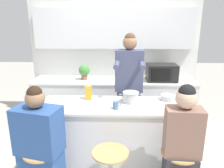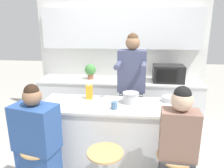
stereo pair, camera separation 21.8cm
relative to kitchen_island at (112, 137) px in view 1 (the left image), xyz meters
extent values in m
plane|color=#B2ADA3|center=(0.00, 0.00, -0.48)|extent=(16.00, 16.00, 0.00)
cube|color=silver|center=(0.00, 1.76, 0.87)|extent=(3.29, 0.06, 2.70)
cube|color=silver|center=(0.00, 1.65, 1.35)|extent=(3.03, 0.16, 0.75)
cube|color=silver|center=(0.00, 1.41, -0.05)|extent=(3.03, 0.62, 0.86)
cube|color=silver|center=(0.00, 1.41, 0.40)|extent=(3.06, 0.65, 0.03)
cube|color=black|center=(0.00, 0.00, -0.45)|extent=(1.70, 0.53, 0.06)
cube|color=silver|center=(0.00, 0.00, 0.01)|extent=(1.78, 0.61, 0.85)
cube|color=silver|center=(0.00, 0.00, 0.45)|extent=(1.82, 0.65, 0.03)
cylinder|color=tan|center=(-0.73, -0.60, 0.15)|extent=(0.39, 0.39, 0.02)
cylinder|color=tan|center=(0.00, -0.60, 0.15)|extent=(0.39, 0.39, 0.02)
cylinder|color=tan|center=(0.73, -0.58, 0.15)|extent=(0.39, 0.39, 0.02)
cube|color=#383842|center=(0.24, 0.55, 0.00)|extent=(0.36, 0.24, 0.95)
cube|color=#474C6B|center=(0.24, 0.55, 0.78)|extent=(0.42, 0.24, 0.61)
cylinder|color=#474C6B|center=(0.06, 0.29, 0.92)|extent=(0.09, 0.34, 0.07)
cylinder|color=#474C6B|center=(0.40, 0.27, 0.92)|extent=(0.09, 0.34, 0.07)
sphere|color=#936B4C|center=(0.24, 0.55, 1.19)|extent=(0.22, 0.22, 0.20)
sphere|color=#513823|center=(0.24, 0.55, 1.24)|extent=(0.17, 0.17, 0.16)
cube|color=#2D5193|center=(-0.74, -0.61, 0.41)|extent=(0.51, 0.39, 0.50)
sphere|color=#936B4C|center=(-0.74, -0.61, 0.75)|extent=(0.23, 0.23, 0.19)
sphere|color=black|center=(-0.74, -0.61, 0.81)|extent=(0.19, 0.19, 0.15)
cube|color=#896656|center=(0.73, -0.61, 0.41)|extent=(0.38, 0.24, 0.51)
sphere|color=#DBB293|center=(0.73, -0.61, 0.77)|extent=(0.22, 0.22, 0.21)
sphere|color=black|center=(0.73, -0.61, 0.83)|extent=(0.18, 0.18, 0.17)
cylinder|color=#B7BABC|center=(0.24, 0.07, 0.53)|extent=(0.20, 0.20, 0.13)
cylinder|color=#B7BABC|center=(0.24, 0.07, 0.60)|extent=(0.21, 0.21, 0.01)
cylinder|color=#B7BABC|center=(0.12, 0.07, 0.57)|extent=(0.05, 0.01, 0.01)
cylinder|color=#B7BABC|center=(0.37, 0.07, 0.57)|extent=(0.05, 0.01, 0.01)
cylinder|color=#B7BABC|center=(0.75, 0.18, 0.50)|extent=(0.20, 0.20, 0.07)
cylinder|color=#4C7099|center=(0.05, -0.15, 0.51)|extent=(0.07, 0.07, 0.09)
torus|color=#4C7099|center=(0.10, -0.15, 0.51)|extent=(0.04, 0.01, 0.04)
ellipsoid|color=yellow|center=(0.76, -0.16, 0.48)|extent=(0.11, 0.04, 0.05)
ellipsoid|color=yellow|center=(0.73, -0.13, 0.48)|extent=(0.08, 0.10, 0.05)
ellipsoid|color=yellow|center=(0.79, -0.13, 0.48)|extent=(0.09, 0.09, 0.05)
cube|color=gold|center=(-0.32, 0.18, 0.56)|extent=(0.08, 0.08, 0.19)
cylinder|color=white|center=(-0.32, 0.18, 0.66)|extent=(0.04, 0.04, 0.02)
cube|color=black|center=(0.89, 1.37, 0.56)|extent=(0.55, 0.37, 0.31)
cube|color=black|center=(0.84, 1.18, 0.56)|extent=(0.34, 0.01, 0.23)
cube|color=black|center=(1.08, 1.18, 0.56)|extent=(0.10, 0.01, 0.25)
cylinder|color=#93563D|center=(-0.56, 1.41, 0.46)|extent=(0.11, 0.11, 0.10)
sphere|color=#478942|center=(-0.56, 1.41, 0.59)|extent=(0.21, 0.21, 0.21)
camera|label=1|loc=(0.07, -2.60, 1.48)|focal=35.00mm
camera|label=2|loc=(0.29, -2.58, 1.48)|focal=35.00mm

